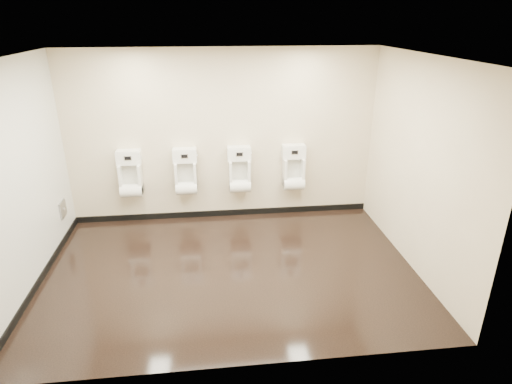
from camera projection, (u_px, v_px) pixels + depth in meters
ground at (231, 270)px, 5.86m from camera, size 5.00×3.50×0.00m
ceiling at (225, 57)px, 4.79m from camera, size 5.00×3.50×0.00m
back_wall at (222, 137)px, 6.93m from camera, size 5.00×0.02×2.80m
front_wall at (240, 243)px, 3.72m from camera, size 5.00×0.02×2.80m
left_wall at (18, 182)px, 5.06m from camera, size 0.02×3.50×2.80m
right_wall at (419, 167)px, 5.59m from camera, size 0.02×3.50×2.80m
tile_overlay_left at (18, 182)px, 5.06m from camera, size 0.01×3.50×2.80m
skirting_back at (225, 213)px, 7.44m from camera, size 5.00×0.02×0.10m
skirting_left at (41, 279)px, 5.58m from camera, size 0.02×3.50×0.10m
access_panel at (63, 209)px, 6.51m from camera, size 0.04×0.25×0.25m
urinal_0 at (131, 177)px, 6.87m from camera, size 0.40×0.30×0.74m
urinal_1 at (186, 175)px, 6.97m from camera, size 0.40×0.30×0.74m
urinal_2 at (240, 173)px, 7.06m from camera, size 0.40×0.30×0.74m
urinal_3 at (293, 171)px, 7.16m from camera, size 0.40×0.30×0.74m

